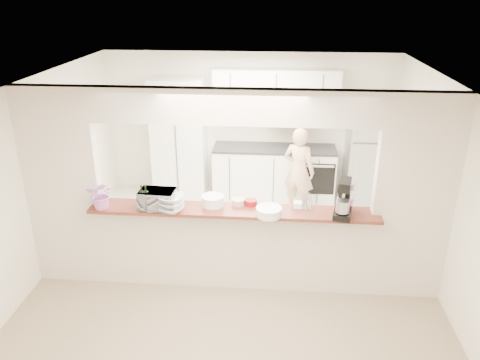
# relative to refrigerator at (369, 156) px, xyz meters

# --- Properties ---
(floor) EXTENTS (6.00, 6.00, 0.00)m
(floor) POSITION_rel_refrigerator_xyz_m (-2.05, -2.65, -0.85)
(floor) COLOR tan
(floor) RESTS_ON ground
(tile_overlay) EXTENTS (5.00, 2.90, 0.01)m
(tile_overlay) POSITION_rel_refrigerator_xyz_m (-2.05, -1.10, -0.84)
(tile_overlay) COLOR silver
(tile_overlay) RESTS_ON floor
(partition) EXTENTS (5.00, 0.15, 2.50)m
(partition) POSITION_rel_refrigerator_xyz_m (-2.05, -2.65, 0.63)
(partition) COLOR beige
(partition) RESTS_ON floor
(bar_counter) EXTENTS (3.40, 0.38, 1.09)m
(bar_counter) POSITION_rel_refrigerator_xyz_m (-2.05, -2.65, -0.27)
(bar_counter) COLOR beige
(bar_counter) RESTS_ON floor
(kitchen_cabinets) EXTENTS (3.15, 0.62, 2.25)m
(kitchen_cabinets) POSITION_rel_refrigerator_xyz_m (-2.24, 0.07, 0.12)
(kitchen_cabinets) COLOR white
(kitchen_cabinets) RESTS_ON floor
(refrigerator) EXTENTS (0.75, 0.70, 1.70)m
(refrigerator) POSITION_rel_refrigerator_xyz_m (0.00, 0.00, 0.00)
(refrigerator) COLOR #B7B6BC
(refrigerator) RESTS_ON floor
(flower_left) EXTENTS (0.32, 0.28, 0.35)m
(flower_left) POSITION_rel_refrigerator_xyz_m (-3.58, -2.80, 0.41)
(flower_left) COLOR #C86AB5
(flower_left) RESTS_ON bar_counter
(wine_bottle_a) EXTENTS (0.06, 0.06, 0.31)m
(wine_bottle_a) POSITION_rel_refrigerator_xyz_m (-3.10, -2.80, 0.36)
(wine_bottle_a) COLOR black
(wine_bottle_a) RESTS_ON bar_counter
(wine_bottle_b) EXTENTS (0.06, 0.06, 0.31)m
(wine_bottle_b) POSITION_rel_refrigerator_xyz_m (-3.05, -2.80, 0.36)
(wine_bottle_b) COLOR black
(wine_bottle_b) RESTS_ON bar_counter
(toaster_oven) EXTENTS (0.43, 0.30, 0.23)m
(toaster_oven) POSITION_rel_refrigerator_xyz_m (-2.93, -2.75, 0.35)
(toaster_oven) COLOR #A5A5A9
(toaster_oven) RESTS_ON bar_counter
(serving_bowls) EXTENTS (0.31, 0.31, 0.20)m
(serving_bowls) POSITION_rel_refrigerator_xyz_m (-2.75, -2.82, 0.34)
(serving_bowls) COLOR white
(serving_bowls) RESTS_ON bar_counter
(plate_stack_a) EXTENTS (0.27, 0.27, 0.12)m
(plate_stack_a) POSITION_rel_refrigerator_xyz_m (-2.30, -2.62, 0.30)
(plate_stack_a) COLOR white
(plate_stack_a) RESTS_ON bar_counter
(plate_stack_b) EXTENTS (0.30, 0.30, 0.10)m
(plate_stack_b) POSITION_rel_refrigerator_xyz_m (-1.63, -2.84, 0.29)
(plate_stack_b) COLOR white
(plate_stack_b) RESTS_ON bar_counter
(red_bowl) EXTENTS (0.15, 0.15, 0.07)m
(red_bowl) POSITION_rel_refrigerator_xyz_m (-1.85, -2.57, 0.27)
(red_bowl) COLOR maroon
(red_bowl) RESTS_ON bar_counter
(tan_bowl) EXTENTS (0.16, 0.16, 0.07)m
(tan_bowl) POSITION_rel_refrigerator_xyz_m (-2.00, -2.57, 0.28)
(tan_bowl) COLOR #CAB58F
(tan_bowl) RESTS_ON bar_counter
(utensil_caddy) EXTENTS (0.24, 0.14, 0.22)m
(utensil_caddy) POSITION_rel_refrigerator_xyz_m (-1.25, -2.60, 0.33)
(utensil_caddy) COLOR silver
(utensil_caddy) RESTS_ON bar_counter
(stand_mixer) EXTENTS (0.25, 0.34, 0.45)m
(stand_mixer) POSITION_rel_refrigerator_xyz_m (-0.80, -2.77, 0.44)
(stand_mixer) COLOR black
(stand_mixer) RESTS_ON bar_counter
(flower_right) EXTENTS (0.23, 0.23, 0.35)m
(flower_right) POSITION_rel_refrigerator_xyz_m (-0.75, -2.60, 0.42)
(flower_right) COLOR #D272D4
(flower_right) RESTS_ON bar_counter
(person) EXTENTS (0.63, 0.55, 1.45)m
(person) POSITION_rel_refrigerator_xyz_m (-1.19, -0.51, -0.12)
(person) COLOR #D7B08B
(person) RESTS_ON floor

